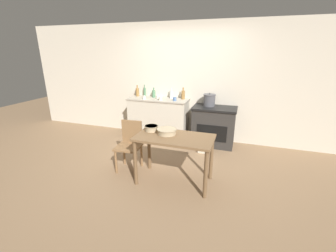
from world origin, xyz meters
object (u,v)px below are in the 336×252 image
object	(u,v)px
mixing_bowl_small	(167,131)
bottle_mid_left	(137,92)
bottle_center_left	(145,92)
cup_center_right	(175,99)
work_table	(174,144)
stock_pot	(209,100)
mixing_bowl_large	(151,128)
bottle_left	(183,95)
stove	(214,126)
cup_mid_right	(158,97)
bottle_far_left	(154,94)
cup_far_right	(161,98)
chair	(130,144)
flour_sack	(204,145)
cup_right	(144,98)
bottle_center	(171,94)

from	to	relation	value
mixing_bowl_small	bottle_mid_left	size ratio (longest dim) A/B	1.15
bottle_center_left	cup_center_right	size ratio (longest dim) A/B	3.30
work_table	stock_pot	distance (m)	1.79
mixing_bowl_large	bottle_left	bearing A→B (deg)	87.79
work_table	bottle_left	distance (m)	1.88
stove	mixing_bowl_large	world-z (taller)	same
mixing_bowl_large	bottle_left	distance (m)	1.69
cup_mid_right	mixing_bowl_small	bearing A→B (deg)	-64.69
bottle_far_left	cup_far_right	world-z (taller)	bottle_far_left
stock_pot	bottle_mid_left	distance (m)	1.69
chair	bottle_far_left	size ratio (longest dim) A/B	3.75
flour_sack	cup_right	world-z (taller)	cup_right
flour_sack	cup_right	size ratio (longest dim) A/B	4.30
work_table	chair	world-z (taller)	chair
cup_far_right	stock_pot	bearing A→B (deg)	13.62
bottle_mid_left	cup_mid_right	size ratio (longest dim) A/B	3.03
cup_far_right	mixing_bowl_large	bearing A→B (deg)	-75.54
chair	mixing_bowl_large	size ratio (longest dim) A/B	3.76
work_table	bottle_mid_left	size ratio (longest dim) A/B	4.41
chair	bottle_left	size ratio (longest dim) A/B	3.21
cup_right	chair	bearing A→B (deg)	-76.50
bottle_far_left	cup_far_right	size ratio (longest dim) A/B	2.38
work_table	bottle_center_left	world-z (taller)	bottle_center_left
cup_right	bottle_left	bearing A→B (deg)	19.31
flour_sack	bottle_center	world-z (taller)	bottle_center
stove	cup_center_right	bearing A→B (deg)	-173.30
flour_sack	cup_right	xyz separation A→B (m)	(-1.43, 0.31, 0.81)
bottle_far_left	stock_pot	bearing A→B (deg)	-1.74
stove	stock_pot	size ratio (longest dim) A/B	3.29
stove	mixing_bowl_small	distance (m)	1.73
cup_right	mixing_bowl_large	bearing A→B (deg)	-61.77
mixing_bowl_small	bottle_center_left	distance (m)	2.16
stove	mixing_bowl_large	size ratio (longest dim) A/B	4.10
bottle_far_left	bottle_center	xyz separation A→B (m)	(0.41, 0.03, 0.00)
stock_pot	bottle_center_left	size ratio (longest dim) A/B	1.05
bottle_center	cup_far_right	size ratio (longest dim) A/B	2.45
bottle_far_left	cup_right	bearing A→B (deg)	-114.89
mixing_bowl_large	bottle_left	xyz separation A→B (m)	(0.06, 1.68, 0.23)
stove	cup_far_right	distance (m)	1.28
bottle_far_left	stove	bearing A→B (deg)	-4.28
bottle_far_left	cup_far_right	xyz separation A→B (m)	(0.27, -0.28, -0.04)
mixing_bowl_large	bottle_center_left	distance (m)	1.97
cup_mid_right	bottle_center	bearing A→B (deg)	33.35
work_table	cup_right	bearing A→B (deg)	127.52
flour_sack	cup_mid_right	world-z (taller)	cup_mid_right
bottle_left	bottle_mid_left	world-z (taller)	bottle_mid_left
flour_sack	cup_mid_right	distance (m)	1.48
stock_pot	cup_far_right	world-z (taller)	stock_pot
bottle_mid_left	bottle_center_left	size ratio (longest dim) A/B	0.99
cup_mid_right	cup_far_right	bearing A→B (deg)	-52.05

